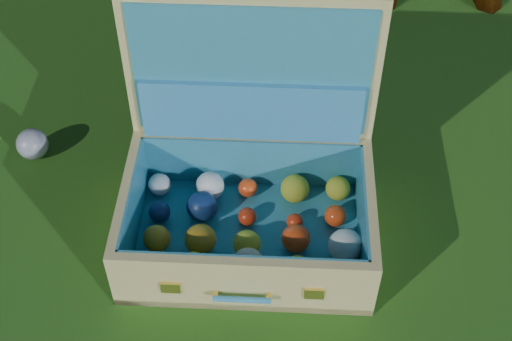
# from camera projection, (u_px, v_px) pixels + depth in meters

# --- Properties ---
(ground) EXTENTS (60.00, 60.00, 0.00)m
(ground) POSITION_uv_depth(u_px,v_px,m) (296.00, 187.00, 1.75)
(ground) COLOR #215114
(ground) RESTS_ON ground
(stray_ball) EXTENTS (0.08, 0.08, 0.08)m
(stray_ball) POSITION_uv_depth(u_px,v_px,m) (32.00, 144.00, 1.79)
(stray_ball) COLOR teal
(stray_ball) RESTS_ON ground
(suitcase) EXTENTS (0.62, 0.51, 0.53)m
(suitcase) POSITION_uv_depth(u_px,v_px,m) (249.00, 177.00, 1.57)
(suitcase) COLOR #D7C274
(suitcase) RESTS_ON ground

